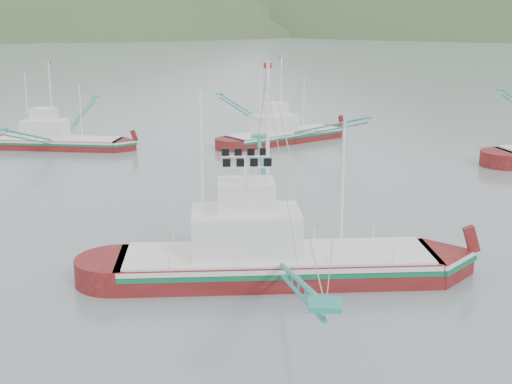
{
  "coord_description": "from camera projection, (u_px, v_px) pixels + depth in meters",
  "views": [
    {
      "loc": [
        3.05,
        -31.71,
        12.88
      ],
      "look_at": [
        0.0,
        6.0,
        3.2
      ],
      "focal_mm": 50.0,
      "sensor_mm": 36.0,
      "label": 1
    }
  ],
  "objects": [
    {
      "name": "main_boat",
      "position": [
        273.0,
        242.0,
        34.78
      ],
      "size": [
        16.04,
        28.1,
        11.44
      ],
      "rotation": [
        0.0,
        0.0,
        0.15
      ],
      "color": "#5D0D0E",
      "rests_on": "ground"
    },
    {
      "name": "bg_boat_left",
      "position": [
        56.0,
        136.0,
        68.0
      ],
      "size": [
        12.27,
        22.01,
        8.91
      ],
      "rotation": [
        0.0,
        0.0,
        -0.04
      ],
      "color": "#5D0D0E",
      "rests_on": "ground"
    },
    {
      "name": "bg_boat_far",
      "position": [
        284.0,
        122.0,
        71.15
      ],
      "size": [
        18.42,
        19.65,
        9.28
      ],
      "rotation": [
        0.0,
        0.0,
        0.72
      ],
      "color": "#5D0D0E",
      "rests_on": "ground"
    },
    {
      "name": "ridge_distant",
      "position": [
        349.0,
        27.0,
        572.47
      ],
      "size": [
        960.0,
        400.0,
        240.0
      ],
      "primitive_type": "ellipsoid",
      "color": "slate",
      "rests_on": "ground"
    },
    {
      "name": "ground",
      "position": [
        246.0,
        288.0,
        34.05
      ],
      "size": [
        1200.0,
        1200.0,
        0.0
      ],
      "primitive_type": "plane",
      "color": "slate",
      "rests_on": "ground"
    }
  ]
}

